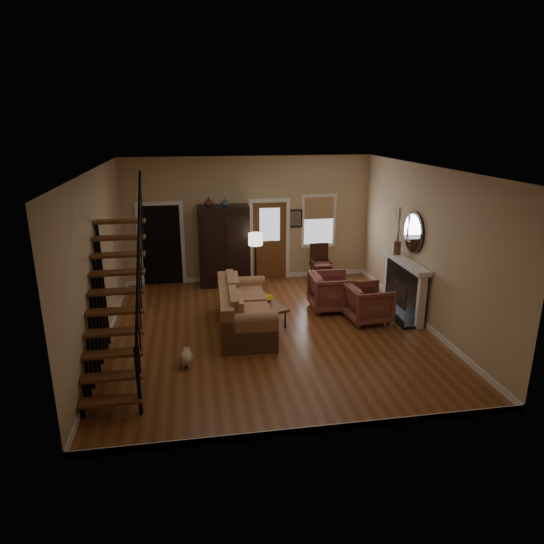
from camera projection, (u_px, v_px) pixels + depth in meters
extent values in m
plane|color=brown|center=(270.00, 331.00, 10.00)|extent=(7.00, 7.00, 0.00)
plane|color=white|center=(270.00, 168.00, 9.01)|extent=(7.00, 7.00, 0.00)
cube|color=tan|center=(249.00, 220.00, 12.80)|extent=(6.50, 0.04, 3.30)
cube|color=tan|center=(98.00, 262.00, 8.99)|extent=(0.04, 7.00, 3.30)
cube|color=tan|center=(425.00, 247.00, 10.02)|extent=(0.04, 7.00, 3.30)
cube|color=black|center=(162.00, 244.00, 12.75)|extent=(1.00, 0.36, 2.10)
cube|color=brown|center=(270.00, 241.00, 13.05)|extent=(0.90, 0.06, 2.10)
cube|color=silver|center=(319.00, 221.00, 13.10)|extent=(0.96, 0.06, 1.46)
cube|color=black|center=(405.00, 289.00, 10.79)|extent=(0.24, 1.60, 1.15)
cube|color=white|center=(405.00, 262.00, 10.59)|extent=(0.30, 1.95, 0.10)
cylinder|color=silver|center=(413.00, 233.00, 10.42)|extent=(0.05, 0.90, 0.90)
imported|color=#4C2619|center=(209.00, 202.00, 12.04)|extent=(0.24, 0.24, 0.25)
imported|color=#334C60|center=(225.00, 202.00, 12.11)|extent=(0.20, 0.20, 0.21)
imported|color=gold|center=(264.00, 299.00, 10.42)|extent=(0.39, 0.39, 0.10)
imported|color=maroon|center=(368.00, 303.00, 10.39)|extent=(0.95, 0.93, 0.81)
imported|color=maroon|center=(331.00, 292.00, 11.03)|extent=(0.97, 0.95, 0.85)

